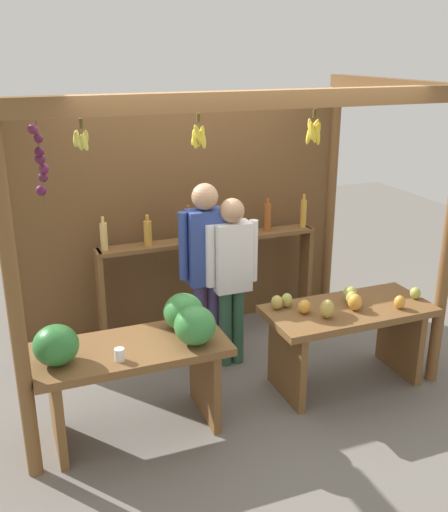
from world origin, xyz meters
The scene contains 7 objects.
ground_plane centered at (0.00, 0.00, 0.00)m, with size 12.00×12.00×0.00m, color slate.
market_stall centered at (-0.01, 0.45, 1.42)m, with size 3.45×1.92×2.49m.
fruit_counter_left centered at (-0.86, -0.69, 0.67)m, with size 1.40×0.65×1.00m.
fruit_counter_right centered at (0.91, -0.68, 0.55)m, with size 1.40×0.64×0.87m.
bottle_shelf_unit centered at (0.18, 0.68, 0.80)m, with size 2.21×0.22×1.36m.
vendor_man centered at (-0.06, 0.09, 1.01)m, with size 0.48×0.23×1.68m.
vendor_woman centered at (0.14, -0.01, 0.93)m, with size 0.48×0.21×1.55m.
Camera 1 is at (-1.67, -4.45, 2.74)m, focal length 41.46 mm.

